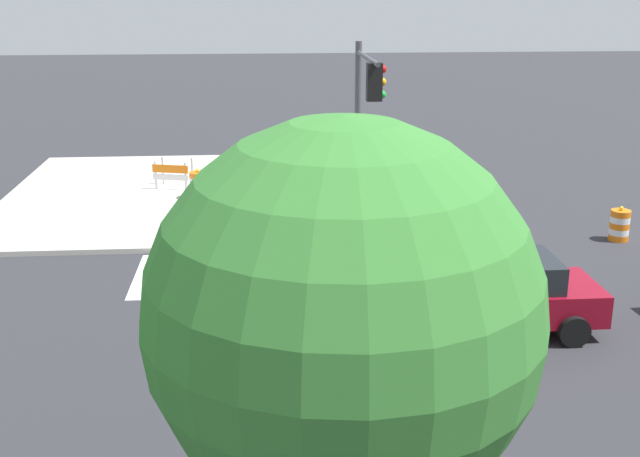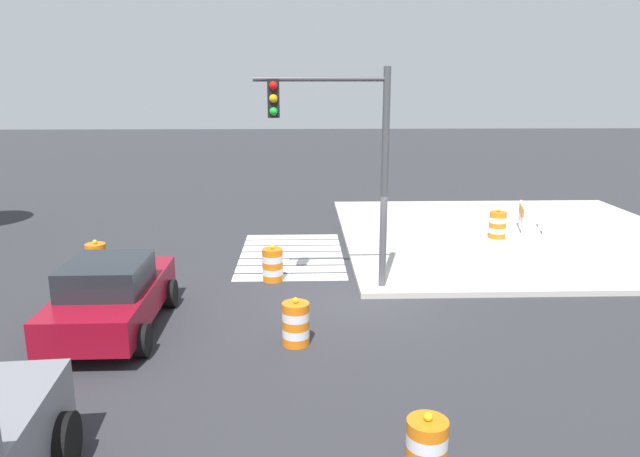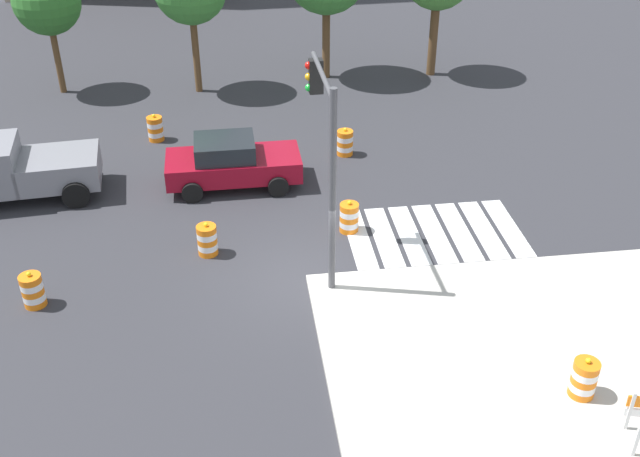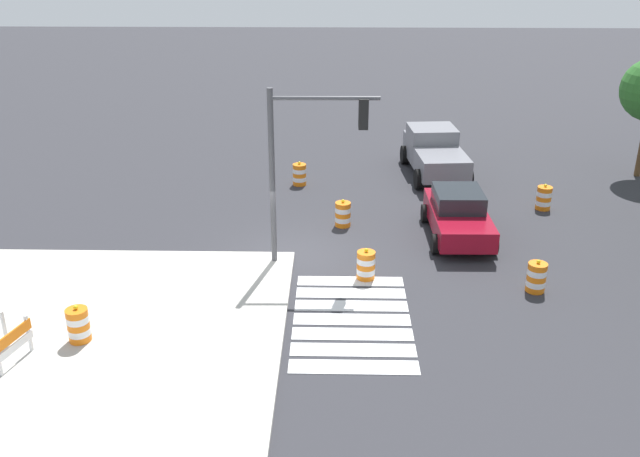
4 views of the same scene
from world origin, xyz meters
name	(u,v)px [view 3 (image 3 of 4)]	position (x,y,z in m)	size (l,w,h in m)	color
ground_plane	(306,280)	(0.00, 0.00, 0.00)	(120.00, 120.00, 0.00)	#2D2D33
sidewalk_corner	(623,422)	(6.00, -6.00, 0.07)	(12.00, 12.00, 0.15)	#BCB7AD
crosswalk_stripes	(434,233)	(4.00, 1.80, 0.01)	(5.10, 3.20, 0.02)	silver
sports_car	(232,162)	(-1.76, 5.57, 0.81)	(4.32, 2.17, 1.63)	maroon
pickup_truck	(7,170)	(-8.71, 5.63, 0.97)	(5.29, 2.68, 1.92)	slate
traffic_barrel_near_corner	(345,143)	(2.21, 7.25, 0.45)	(0.56, 0.56, 1.02)	orange
traffic_barrel_crosswalk_end	(155,129)	(-4.41, 9.29, 0.45)	(0.56, 0.56, 1.02)	orange
traffic_barrel_median_near	(33,290)	(-6.99, -0.17, 0.45)	(0.56, 0.56, 1.02)	orange
traffic_barrel_median_far	(207,240)	(-2.59, 1.61, 0.45)	(0.56, 0.56, 1.02)	orange
traffic_barrel_far_curb	(349,218)	(1.54, 2.27, 0.45)	(0.56, 0.56, 1.02)	orange
traffic_barrel_on_sidewalk	(584,378)	(5.41, -5.18, 0.60)	(0.56, 0.56, 1.02)	orange
traffic_light_pole	(325,137)	(0.57, 0.54, 3.91)	(0.47, 3.29, 5.50)	#4C4C51
street_tree_streetside_mid	(47,2)	(-8.49, 14.51, 3.74)	(2.65, 2.65, 5.09)	brown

